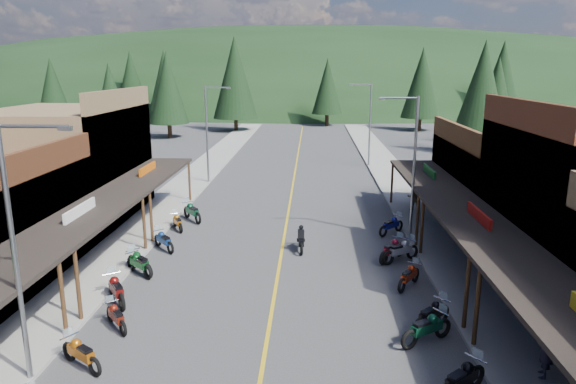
# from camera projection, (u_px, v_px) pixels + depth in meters

# --- Properties ---
(ground) EXTENTS (220.00, 220.00, 0.00)m
(ground) POSITION_uv_depth(u_px,v_px,m) (274.00, 300.00, 21.41)
(ground) COLOR #38383A
(ground) RESTS_ON ground
(centerline) EXTENTS (0.15, 90.00, 0.01)m
(centerline) POSITION_uv_depth(u_px,v_px,m) (292.00, 190.00, 40.82)
(centerline) COLOR gold
(centerline) RESTS_ON ground
(sidewalk_west) EXTENTS (3.40, 94.00, 0.15)m
(sidewalk_west) POSITION_uv_depth(u_px,v_px,m) (184.00, 188.00, 41.19)
(sidewalk_west) COLOR gray
(sidewalk_west) RESTS_ON ground
(sidewalk_east) EXTENTS (3.40, 94.00, 0.15)m
(sidewalk_east) POSITION_uv_depth(u_px,v_px,m) (402.00, 190.00, 40.41)
(sidewalk_east) COLOR gray
(sidewalk_east) RESTS_ON ground
(shop_west_3) EXTENTS (10.90, 10.20, 8.20)m
(shop_west_3) POSITION_uv_depth(u_px,v_px,m) (68.00, 165.00, 32.16)
(shop_west_3) COLOR brown
(shop_west_3) RESTS_ON ground
(shop_east_3) EXTENTS (10.90, 10.20, 6.20)m
(shop_east_3) POSITION_uv_depth(u_px,v_px,m) (512.00, 185.00, 31.16)
(shop_east_3) COLOR #4C2D16
(shop_east_3) RESTS_ON ground
(streetlight_0) EXTENTS (2.16, 0.18, 8.00)m
(streetlight_0) POSITION_uv_depth(u_px,v_px,m) (18.00, 245.00, 14.84)
(streetlight_0) COLOR gray
(streetlight_0) RESTS_ON ground
(streetlight_1) EXTENTS (2.16, 0.18, 8.00)m
(streetlight_1) POSITION_uv_depth(u_px,v_px,m) (208.00, 130.00, 42.02)
(streetlight_1) COLOR gray
(streetlight_1) RESTS_ON ground
(streetlight_2) EXTENTS (2.16, 0.18, 8.00)m
(streetlight_2) POSITION_uv_depth(u_px,v_px,m) (412.00, 162.00, 27.80)
(streetlight_2) COLOR gray
(streetlight_2) RESTS_ON ground
(streetlight_3) EXTENTS (2.16, 0.18, 8.00)m
(streetlight_3) POSITION_uv_depth(u_px,v_px,m) (369.00, 121.00, 49.16)
(streetlight_3) COLOR gray
(streetlight_3) RESTS_ON ground
(ridge_hill) EXTENTS (310.00, 140.00, 60.00)m
(ridge_hill) POSITION_uv_depth(u_px,v_px,m) (307.00, 100.00, 152.44)
(ridge_hill) COLOR black
(ridge_hill) RESTS_ON ground
(pine_0) EXTENTS (5.04, 5.04, 11.00)m
(pine_0) POSITION_uv_depth(u_px,v_px,m) (52.00, 87.00, 81.85)
(pine_0) COLOR black
(pine_0) RESTS_ON ground
(pine_1) EXTENTS (5.88, 5.88, 12.50)m
(pine_1) POSITION_uv_depth(u_px,v_px,m) (165.00, 81.00, 88.72)
(pine_1) COLOR black
(pine_1) RESTS_ON ground
(pine_2) EXTENTS (6.72, 6.72, 14.00)m
(pine_2) POSITION_uv_depth(u_px,v_px,m) (235.00, 78.00, 76.26)
(pine_2) COLOR black
(pine_2) RESTS_ON ground
(pine_3) EXTENTS (5.04, 5.04, 11.00)m
(pine_3) POSITION_uv_depth(u_px,v_px,m) (327.00, 86.00, 83.75)
(pine_3) COLOR black
(pine_3) RESTS_ON ground
(pine_4) EXTENTS (5.88, 5.88, 12.50)m
(pine_4) POSITION_uv_depth(u_px,v_px,m) (422.00, 83.00, 77.12)
(pine_4) COLOR black
(pine_4) RESTS_ON ground
(pine_5) EXTENTS (6.72, 6.72, 14.00)m
(pine_5) POSITION_uv_depth(u_px,v_px,m) (502.00, 76.00, 87.87)
(pine_5) COLOR black
(pine_5) RESTS_ON ground
(pine_7) EXTENTS (5.88, 5.88, 12.50)m
(pine_7) POSITION_uv_depth(u_px,v_px,m) (131.00, 80.00, 94.90)
(pine_7) COLOR black
(pine_7) RESTS_ON ground
(pine_8) EXTENTS (4.48, 4.48, 10.00)m
(pine_8) POSITION_uv_depth(u_px,v_px,m) (111.00, 98.00, 59.81)
(pine_8) COLOR black
(pine_8) RESTS_ON ground
(pine_9) EXTENTS (4.93, 4.93, 10.80)m
(pine_9) POSITION_uv_depth(u_px,v_px,m) (497.00, 93.00, 62.49)
(pine_9) COLOR black
(pine_9) RESTS_ON ground
(pine_10) EXTENTS (5.38, 5.38, 11.60)m
(pine_10) POSITION_uv_depth(u_px,v_px,m) (168.00, 88.00, 69.14)
(pine_10) COLOR black
(pine_10) RESTS_ON ground
(pine_11) EXTENTS (5.82, 5.82, 12.40)m
(pine_11) POSITION_uv_depth(u_px,v_px,m) (482.00, 89.00, 55.69)
(pine_11) COLOR black
(pine_11) RESTS_ON ground
(bike_west_5) EXTENTS (2.07, 1.72, 1.17)m
(bike_west_5) POSITION_uv_depth(u_px,v_px,m) (81.00, 352.00, 16.44)
(bike_west_5) COLOR #A8540C
(bike_west_5) RESTS_ON ground
(bike_west_6) EXTENTS (1.69, 1.84, 1.07)m
(bike_west_6) POSITION_uv_depth(u_px,v_px,m) (116.00, 316.00, 18.96)
(bike_west_6) COLOR maroon
(bike_west_6) RESTS_ON ground
(bike_west_7) EXTENTS (1.91, 2.31, 1.30)m
(bike_west_7) POSITION_uv_depth(u_px,v_px,m) (116.00, 289.00, 21.00)
(bike_west_7) COLOR maroon
(bike_west_7) RESTS_ON ground
(bike_west_8) EXTENTS (2.01, 1.91, 1.19)m
(bike_west_8) POSITION_uv_depth(u_px,v_px,m) (139.00, 263.00, 23.88)
(bike_west_8) COLOR #0D431A
(bike_west_8) RESTS_ON ground
(bike_west_9) EXTENTS (2.07, 2.02, 1.24)m
(bike_west_9) POSITION_uv_depth(u_px,v_px,m) (140.00, 261.00, 24.05)
(bike_west_9) COLOR #0E471B
(bike_west_9) RESTS_ON ground
(bike_west_10) EXTENTS (1.90, 1.99, 1.18)m
(bike_west_10) POSITION_uv_depth(u_px,v_px,m) (164.00, 240.00, 27.15)
(bike_west_10) COLOR navy
(bike_west_10) RESTS_ON ground
(bike_west_11) EXTENTS (1.47, 1.95, 1.08)m
(bike_west_11) POSITION_uv_depth(u_px,v_px,m) (178.00, 221.00, 30.55)
(bike_west_11) COLOR #AE5D0C
(bike_west_11) RESTS_ON ground
(bike_west_12) EXTENTS (2.04, 2.34, 1.34)m
(bike_west_12) POSITION_uv_depth(u_px,v_px,m) (192.00, 211.00, 32.32)
(bike_west_12) COLOR #0C4027
(bike_west_12) RESTS_ON ground
(bike_east_5) EXTENTS (2.17, 2.01, 1.27)m
(bike_east_5) POSITION_uv_depth(u_px,v_px,m) (462.00, 378.00, 14.97)
(bike_east_5) COLOR black
(bike_east_5) RESTS_ON ground
(bike_east_6) EXTENTS (2.29, 1.84, 1.28)m
(bike_east_6) POSITION_uv_depth(u_px,v_px,m) (427.00, 327.00, 17.92)
(bike_east_6) COLOR #0B3924
(bike_east_6) RESTS_ON ground
(bike_east_7) EXTENTS (2.07, 2.02, 1.24)m
(bike_east_7) POSITION_uv_depth(u_px,v_px,m) (432.00, 314.00, 18.91)
(bike_east_7) COLOR black
(bike_east_7) RESTS_ON ground
(bike_east_8) EXTENTS (1.70, 2.05, 1.16)m
(bike_east_8) POSITION_uv_depth(u_px,v_px,m) (409.00, 275.00, 22.56)
(bike_east_8) COLOR #A7280B
(bike_east_8) RESTS_ON ground
(bike_east_9) EXTENTS (2.31, 1.89, 1.30)m
(bike_east_9) POSITION_uv_depth(u_px,v_px,m) (401.00, 250.00, 25.48)
(bike_east_9) COLOR #A7A6AB
(bike_east_9) RESTS_ON ground
(bike_east_10) EXTENTS (1.97, 2.23, 1.28)m
(bike_east_10) POSITION_uv_depth(u_px,v_px,m) (392.00, 248.00, 25.68)
(bike_east_10) COLOR maroon
(bike_east_10) RESTS_ON ground
(bike_east_11) EXTENTS (2.00, 2.00, 1.21)m
(bike_east_11) POSITION_uv_depth(u_px,v_px,m) (391.00, 224.00, 29.73)
(bike_east_11) COLOR navy
(bike_east_11) RESTS_ON ground
(rider_on_bike) EXTENTS (0.78, 1.99, 1.49)m
(rider_on_bike) POSITION_uv_depth(u_px,v_px,m) (301.00, 240.00, 27.09)
(rider_on_bike) COLOR black
(rider_on_bike) RESTS_ON ground
(pedestrian_east_a) EXTENTS (0.62, 0.78, 1.87)m
(pedestrian_east_a) POSITION_uv_depth(u_px,v_px,m) (546.00, 349.00, 15.69)
(pedestrian_east_a) COLOR #231F2F
(pedestrian_east_a) RESTS_ON sidewalk_east
(pedestrian_east_b) EXTENTS (0.89, 0.54, 1.80)m
(pedestrian_east_b) POSITION_uv_depth(u_px,v_px,m) (414.00, 197.00, 34.22)
(pedestrian_east_b) COLOR brown
(pedestrian_east_b) RESTS_ON sidewalk_east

